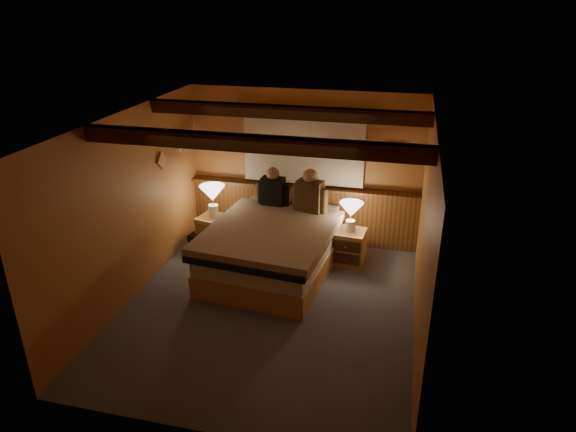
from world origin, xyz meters
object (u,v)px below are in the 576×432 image
(bed, at_px, (273,248))
(lamp_left, at_px, (212,195))
(nightstand_left, at_px, (215,232))
(person_right, at_px, (310,194))
(lamp_right, at_px, (351,211))
(duffel_bag, at_px, (205,242))
(person_left, at_px, (273,189))
(nightstand_right, at_px, (348,247))

(bed, bearing_deg, lamp_left, 157.72)
(nightstand_left, relative_size, person_right, 0.80)
(lamp_right, height_order, duffel_bag, lamp_right)
(lamp_left, xyz_separation_m, duffel_bag, (-0.10, -0.18, -0.72))
(person_right, relative_size, duffel_bag, 1.38)
(lamp_left, relative_size, lamp_right, 1.13)
(person_left, distance_m, duffel_bag, 1.35)
(duffel_bag, bearing_deg, person_right, 19.75)
(nightstand_right, bearing_deg, duffel_bag, -171.84)
(nightstand_right, distance_m, person_right, 0.96)
(person_right, bearing_deg, lamp_left, -164.05)
(nightstand_right, bearing_deg, lamp_left, -176.64)
(person_right, height_order, duffel_bag, person_right)
(bed, bearing_deg, nightstand_right, 33.71)
(lamp_right, bearing_deg, nightstand_left, 179.40)
(nightstand_right, relative_size, lamp_right, 1.14)
(bed, distance_m, person_left, 0.99)
(bed, height_order, person_right, person_right)
(nightstand_left, height_order, person_left, person_left)
(duffel_bag, bearing_deg, lamp_left, 71.47)
(nightstand_left, height_order, lamp_right, lamp_right)
(nightstand_left, distance_m, duffel_bag, 0.23)
(nightstand_left, xyz_separation_m, nightstand_right, (2.10, -0.02, 0.00))
(person_left, height_order, person_right, person_right)
(nightstand_left, height_order, person_right, person_right)
(bed, distance_m, nightstand_right, 1.15)
(lamp_left, distance_m, duffel_bag, 0.75)
(nightstand_left, bearing_deg, person_right, 15.71)
(nightstand_right, distance_m, lamp_right, 0.57)
(bed, height_order, lamp_right, lamp_right)
(nightstand_right, bearing_deg, nightstand_left, -176.03)
(lamp_left, bearing_deg, person_left, 11.84)
(nightstand_right, height_order, person_left, person_left)
(nightstand_right, xyz_separation_m, lamp_left, (-2.11, 0.04, 0.61))
(lamp_left, bearing_deg, nightstand_left, -68.34)
(nightstand_right, bearing_deg, bed, -147.41)
(person_right, xyz_separation_m, duffel_bag, (-1.60, -0.26, -0.85))
(bed, height_order, nightstand_right, bed)
(lamp_right, distance_m, duffel_bag, 2.33)
(lamp_left, height_order, person_right, person_right)
(person_left, relative_size, person_right, 0.92)
(person_right, distance_m, duffel_bag, 1.83)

